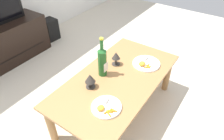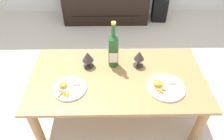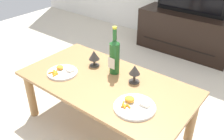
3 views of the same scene
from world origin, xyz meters
TOP-DOWN VIEW (x-y plane):
  - ground_plane at (0.00, 0.00)m, footprint 6.40×6.40m
  - dining_table at (0.00, 0.00)m, footprint 1.35×0.71m
  - tv_stand at (-0.11, 1.77)m, footprint 1.22×0.45m
  - floor_speaker at (0.70, 1.74)m, footprint 0.22×0.22m
  - wine_bottle at (-0.03, 0.14)m, footprint 0.08×0.08m
  - goblet_left at (-0.23, 0.13)m, footprint 0.09×0.09m
  - goblet_right at (0.17, 0.13)m, footprint 0.08×0.08m
  - dinner_plate_left at (-0.35, -0.13)m, footprint 0.25×0.25m
  - dinner_plate_right at (0.35, -0.12)m, footprint 0.28×0.28m

SIDE VIEW (x-z plane):
  - ground_plane at x=0.00m, z-range 0.00..0.00m
  - floor_speaker at x=0.70m, z-range 0.00..0.34m
  - tv_stand at x=-0.11m, z-range 0.00..0.53m
  - dining_table at x=0.00m, z-range 0.16..0.61m
  - dinner_plate_left at x=-0.35m, z-range 0.45..0.49m
  - dinner_plate_right at x=0.35m, z-range 0.44..0.49m
  - goblet_left at x=-0.23m, z-range 0.48..0.62m
  - goblet_right at x=0.17m, z-range 0.48..0.63m
  - wine_bottle at x=-0.03m, z-range 0.42..0.81m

